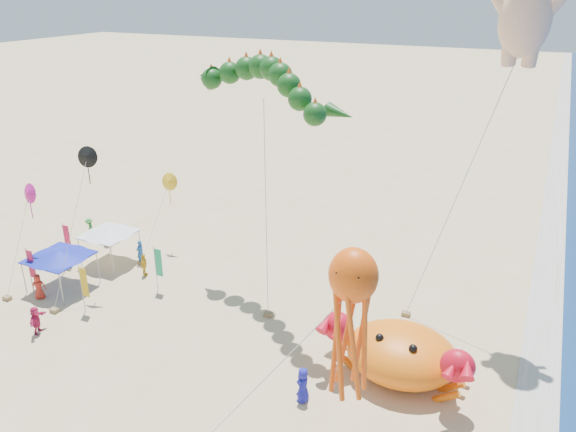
# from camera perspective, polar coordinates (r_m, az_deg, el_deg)

# --- Properties ---
(ground) EXTENTS (320.00, 320.00, 0.00)m
(ground) POSITION_cam_1_polar(r_m,az_deg,el_deg) (32.12, 1.75, -12.63)
(ground) COLOR #D1B784
(ground) RESTS_ON ground
(foam_strip) EXTENTS (320.00, 320.00, 0.00)m
(foam_strip) POSITION_cam_1_polar(r_m,az_deg,el_deg) (30.46, 23.94, -17.16)
(foam_strip) COLOR silver
(foam_strip) RESTS_ON ground
(crab_inflatable) EXTENTS (7.62, 5.22, 3.34)m
(crab_inflatable) POSITION_cam_1_polar(r_m,az_deg,el_deg) (29.34, 11.38, -13.46)
(crab_inflatable) COLOR orange
(crab_inflatable) RESTS_ON ground
(dragon_kite) EXTENTS (11.91, 6.21, 14.36)m
(dragon_kite) POSITION_cam_1_polar(r_m,az_deg,el_deg) (32.23, -2.80, 12.79)
(dragon_kite) COLOR #114012
(dragon_kite) RESTS_ON ground
(cherub_kite) EXTENTS (5.50, 3.32, 20.14)m
(cherub_kite) POSITION_cam_1_polar(r_m,az_deg,el_deg) (31.25, 23.10, 19.10)
(cherub_kite) COLOR #FBBD99
(cherub_kite) RESTS_ON ground
(octopus_kite) EXTENTS (7.16, 2.50, 10.10)m
(octopus_kite) POSITION_cam_1_polar(r_m,az_deg,el_deg) (20.62, 6.40, -9.70)
(octopus_kite) COLOR #F8540D
(octopus_kite) RESTS_ON ground
(canopy_blue) EXTENTS (3.78, 3.78, 2.71)m
(canopy_blue) POSITION_cam_1_polar(r_m,az_deg,el_deg) (38.90, -22.28, -3.63)
(canopy_blue) COLOR gray
(canopy_blue) RESTS_ON ground
(canopy_white) EXTENTS (3.47, 3.47, 2.71)m
(canopy_white) POSITION_cam_1_polar(r_m,az_deg,el_deg) (41.27, -17.80, -1.48)
(canopy_white) COLOR gray
(canopy_white) RESTS_ON ground
(feather_flags) EXTENTS (8.63, 4.32, 3.20)m
(feather_flags) POSITION_cam_1_polar(r_m,az_deg,el_deg) (38.29, -19.96, -4.41)
(feather_flags) COLOR gray
(feather_flags) RESTS_ON ground
(beachgoers) EXTENTS (29.72, 12.49, 1.87)m
(beachgoers) POSITION_cam_1_polar(r_m,az_deg,el_deg) (38.08, -16.30, -6.02)
(beachgoers) COLOR #2B8334
(beachgoers) RESTS_ON ground
(small_kites) EXTENTS (6.13, 11.50, 9.51)m
(small_kites) POSITION_cam_1_polar(r_m,az_deg,el_deg) (38.58, -18.86, 2.56)
(small_kites) COLOR yellow
(small_kites) RESTS_ON ground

